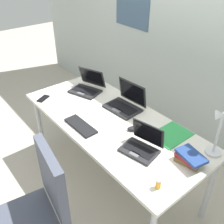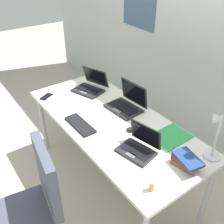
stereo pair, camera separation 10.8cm
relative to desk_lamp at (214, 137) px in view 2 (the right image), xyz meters
The scene contains 14 objects.
ground_plane 1.26m from the desk_lamp, 160.97° to the right, with size 12.00×12.00×0.00m, color #B7AD9E.
wall_back 1.21m from the desk_lamp, 134.21° to the left, with size 6.00×0.13×2.60m.
desk 0.88m from the desk_lamp, 160.97° to the right, with size 1.80×0.80×0.74m.
desk_lamp is the anchor object (origin of this frame).
laptop_front_left 0.89m from the desk_lamp, behind, with size 0.34×0.28×0.24m.
laptop_back_left 1.39m from the desk_lamp, behind, with size 0.37×0.35×0.22m.
laptop_front_right 0.53m from the desk_lamp, 135.39° to the right, with size 0.30×0.27×0.20m.
external_keyboard 1.06m from the desk_lamp, 148.31° to the right, with size 0.33×0.12×0.02m, color black.
computer_mouse 0.65m from the desk_lamp, 157.42° to the right, with size 0.06×0.10×0.03m, color black.
cell_phone 1.63m from the desk_lamp, 158.94° to the right, with size 0.06×0.14×0.01m, color black.
pill_bottle 0.55m from the desk_lamp, 93.88° to the right, with size 0.04×0.04×0.08m.
book_stack 0.25m from the desk_lamp, 105.32° to the right, with size 0.23×0.17×0.08m.
paper_folder_mid_desk 0.39m from the desk_lamp, behind, with size 0.23×0.31×0.01m, color green.
office_chair 1.41m from the desk_lamp, 115.12° to the right, with size 0.52×0.57×0.97m.
Camera 2 is at (1.50, -1.08, 2.04)m, focal length 41.49 mm.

